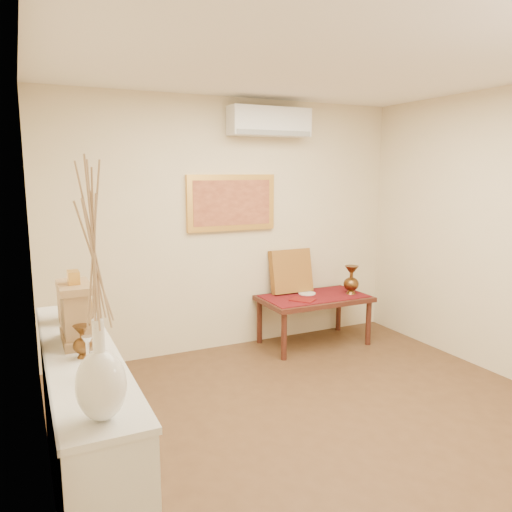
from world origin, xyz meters
TOP-DOWN VIEW (x-y plane):
  - floor at (0.00, 0.00)m, footprint 4.50×4.50m
  - ceiling at (0.00, 0.00)m, footprint 4.50×4.50m
  - wall_back at (0.00, 2.25)m, footprint 4.00×0.02m
  - wall_left at (-2.00, 0.00)m, footprint 0.02×4.50m
  - white_vase at (-1.83, -0.85)m, footprint 0.19×0.19m
  - candlestick at (-1.82, -0.38)m, footprint 0.09×0.09m
  - brass_urn_small at (-1.82, -0.13)m, footprint 0.10×0.10m
  - table_cloth at (0.85, 1.88)m, footprint 1.14×0.59m
  - brass_urn_tall at (1.28, 1.78)m, footprint 0.18×0.18m
  - plate at (0.82, 1.99)m, footprint 0.20×0.20m
  - menu at (0.63, 1.76)m, footprint 0.29×0.31m
  - cushion at (0.69, 2.14)m, footprint 0.50×0.20m
  - display_ledge at (-1.82, 0.00)m, footprint 0.37×2.02m
  - mantel_clock at (-1.82, 0.13)m, footprint 0.17×0.36m
  - wooden_chest at (-1.81, 0.58)m, footprint 0.16×0.21m
  - low_table at (0.85, 1.88)m, footprint 1.20×0.70m
  - painting at (0.00, 2.22)m, footprint 1.00×0.06m
  - ac_unit at (0.40, 2.12)m, footprint 0.90×0.25m

SIDE VIEW (x-z plane):
  - floor at x=0.00m, z-range 0.00..0.00m
  - low_table at x=0.85m, z-range 0.21..0.76m
  - display_ledge at x=-1.82m, z-range 0.00..0.98m
  - table_cloth at x=0.85m, z-range 0.55..0.56m
  - plate at x=0.82m, z-range 0.56..0.57m
  - menu at x=0.63m, z-range 0.56..0.57m
  - brass_urn_tall at x=1.28m, z-range 0.56..0.95m
  - cushion at x=0.69m, z-range 0.55..1.06m
  - candlestick at x=-1.82m, z-range 0.98..1.17m
  - brass_urn_small at x=-1.82m, z-range 0.98..1.20m
  - wooden_chest at x=-1.81m, z-range 0.98..1.22m
  - mantel_clock at x=-1.82m, z-range 0.95..1.36m
  - wall_back at x=0.00m, z-range 0.00..2.70m
  - wall_left at x=-2.00m, z-range 0.00..2.70m
  - white_vase at x=-1.83m, z-range 0.98..2.00m
  - painting at x=0.00m, z-range 1.30..1.90m
  - ac_unit at x=0.40m, z-range 2.30..2.60m
  - ceiling at x=0.00m, z-range 2.70..2.70m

